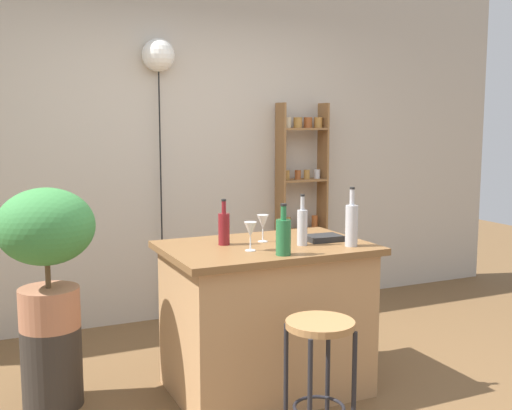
{
  "coord_description": "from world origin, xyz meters",
  "views": [
    {
      "loc": [
        -1.59,
        -3.02,
        1.63
      ],
      "look_at": [
        0.05,
        0.55,
        1.1
      ],
      "focal_mm": 44.63,
      "sensor_mm": 36.0,
      "label": 1
    }
  ],
  "objects_px": {
    "spice_shelf": "(302,202)",
    "wine_glass_left": "(250,230)",
    "bottle_soda_blue": "(302,226)",
    "bar_stool": "(320,354)",
    "potted_plant": "(46,242)",
    "cookbook": "(324,238)",
    "plant_stool": "(52,367)",
    "bottle_spirits_clear": "(352,224)",
    "bottle_sauce_amber": "(283,236)",
    "pendant_globe_light": "(158,58)",
    "bottle_wine_red": "(224,228)",
    "wine_glass_center": "(263,223)"
  },
  "relations": [
    {
      "from": "bar_stool",
      "to": "bottle_spirits_clear",
      "type": "bearing_deg",
      "value": 44.79
    },
    {
      "from": "bottle_soda_blue",
      "to": "wine_glass_left",
      "type": "bearing_deg",
      "value": -177.24
    },
    {
      "from": "bottle_spirits_clear",
      "to": "potted_plant",
      "type": "bearing_deg",
      "value": 161.05
    },
    {
      "from": "wine_glass_center",
      "to": "cookbook",
      "type": "relative_size",
      "value": 0.78
    },
    {
      "from": "bottle_sauce_amber",
      "to": "cookbook",
      "type": "height_order",
      "value": "bottle_sauce_amber"
    },
    {
      "from": "bottle_soda_blue",
      "to": "wine_glass_center",
      "type": "relative_size",
      "value": 1.84
    },
    {
      "from": "spice_shelf",
      "to": "bottle_soda_blue",
      "type": "relative_size",
      "value": 5.86
    },
    {
      "from": "cookbook",
      "to": "pendant_globe_light",
      "type": "height_order",
      "value": "pendant_globe_light"
    },
    {
      "from": "bar_stool",
      "to": "wine_glass_left",
      "type": "distance_m",
      "value": 0.81
    },
    {
      "from": "bottle_spirits_clear",
      "to": "pendant_globe_light",
      "type": "relative_size",
      "value": 0.15
    },
    {
      "from": "bottle_wine_red",
      "to": "pendant_globe_light",
      "type": "distance_m",
      "value": 1.81
    },
    {
      "from": "bottle_sauce_amber",
      "to": "plant_stool",
      "type": "bearing_deg",
      "value": 152.17
    },
    {
      "from": "bar_stool",
      "to": "bottle_spirits_clear",
      "type": "relative_size",
      "value": 1.9
    },
    {
      "from": "bar_stool",
      "to": "plant_stool",
      "type": "xyz_separation_m",
      "value": [
        -1.14,
        1.05,
        -0.26
      ]
    },
    {
      "from": "potted_plant",
      "to": "cookbook",
      "type": "xyz_separation_m",
      "value": [
        1.57,
        -0.35,
        -0.04
      ]
    },
    {
      "from": "spice_shelf",
      "to": "potted_plant",
      "type": "distance_m",
      "value": 2.55
    },
    {
      "from": "bottle_sauce_amber",
      "to": "wine_glass_left",
      "type": "bearing_deg",
      "value": 123.18
    },
    {
      "from": "bottle_spirits_clear",
      "to": "bottle_sauce_amber",
      "type": "bearing_deg",
      "value": -173.59
    },
    {
      "from": "wine_glass_center",
      "to": "pendant_globe_light",
      "type": "relative_size",
      "value": 0.07
    },
    {
      "from": "bottle_spirits_clear",
      "to": "cookbook",
      "type": "distance_m",
      "value": 0.24
    },
    {
      "from": "bottle_soda_blue",
      "to": "pendant_globe_light",
      "type": "relative_size",
      "value": 0.13
    },
    {
      "from": "bottle_spirits_clear",
      "to": "pendant_globe_light",
      "type": "bearing_deg",
      "value": 109.04
    },
    {
      "from": "bottle_sauce_amber",
      "to": "bottle_wine_red",
      "type": "xyz_separation_m",
      "value": [
        -0.19,
        0.4,
        -0.0
      ]
    },
    {
      "from": "bar_stool",
      "to": "bottle_sauce_amber",
      "type": "height_order",
      "value": "bottle_sauce_amber"
    },
    {
      "from": "bar_stool",
      "to": "wine_glass_center",
      "type": "distance_m",
      "value": 0.98
    },
    {
      "from": "plant_stool",
      "to": "bottle_spirits_clear",
      "type": "bearing_deg",
      "value": -18.95
    },
    {
      "from": "bottle_sauce_amber",
      "to": "bar_stool",
      "type": "bearing_deg",
      "value": -92.4
    },
    {
      "from": "potted_plant",
      "to": "cookbook",
      "type": "relative_size",
      "value": 3.79
    },
    {
      "from": "bar_stool",
      "to": "spice_shelf",
      "type": "height_order",
      "value": "spice_shelf"
    },
    {
      "from": "bottle_soda_blue",
      "to": "spice_shelf",
      "type": "bearing_deg",
      "value": 61.3
    },
    {
      "from": "spice_shelf",
      "to": "cookbook",
      "type": "distance_m",
      "value": 1.68
    },
    {
      "from": "spice_shelf",
      "to": "wine_glass_left",
      "type": "relative_size",
      "value": 10.76
    },
    {
      "from": "bar_stool",
      "to": "cookbook",
      "type": "xyz_separation_m",
      "value": [
        0.42,
        0.69,
        0.42
      ]
    },
    {
      "from": "bottle_soda_blue",
      "to": "cookbook",
      "type": "relative_size",
      "value": 1.43
    },
    {
      "from": "plant_stool",
      "to": "bottle_soda_blue",
      "type": "xyz_separation_m",
      "value": [
        1.38,
        -0.42,
        0.78
      ]
    },
    {
      "from": "spice_shelf",
      "to": "plant_stool",
      "type": "distance_m",
      "value": 2.64
    },
    {
      "from": "spice_shelf",
      "to": "bottle_spirits_clear",
      "type": "bearing_deg",
      "value": -109.84
    },
    {
      "from": "bar_stool",
      "to": "bottle_wine_red",
      "type": "bearing_deg",
      "value": 101.54
    },
    {
      "from": "bar_stool",
      "to": "pendant_globe_light",
      "type": "xyz_separation_m",
      "value": [
        -0.13,
        2.27,
        1.61
      ]
    },
    {
      "from": "bottle_soda_blue",
      "to": "pendant_globe_light",
      "type": "xyz_separation_m",
      "value": [
        -0.37,
        1.65,
        1.09
      ]
    },
    {
      "from": "bar_stool",
      "to": "pendant_globe_light",
      "type": "relative_size",
      "value": 0.29
    },
    {
      "from": "spice_shelf",
      "to": "bottle_soda_blue",
      "type": "bearing_deg",
      "value": -118.7
    },
    {
      "from": "plant_stool",
      "to": "wine_glass_left",
      "type": "relative_size",
      "value": 2.81
    },
    {
      "from": "spice_shelf",
      "to": "cookbook",
      "type": "relative_size",
      "value": 8.4
    },
    {
      "from": "plant_stool",
      "to": "bottle_sauce_amber",
      "type": "relative_size",
      "value": 1.63
    },
    {
      "from": "wine_glass_center",
      "to": "bar_stool",
      "type": "bearing_deg",
      "value": -95.39
    },
    {
      "from": "potted_plant",
      "to": "bottle_spirits_clear",
      "type": "xyz_separation_m",
      "value": [
        1.63,
        -0.56,
        0.07
      ]
    },
    {
      "from": "bar_stool",
      "to": "wine_glass_left",
      "type": "bearing_deg",
      "value": 99.16
    },
    {
      "from": "cookbook",
      "to": "plant_stool",
      "type": "bearing_deg",
      "value": 169.05
    },
    {
      "from": "wine_glass_left",
      "to": "pendant_globe_light",
      "type": "distance_m",
      "value": 1.99
    }
  ]
}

